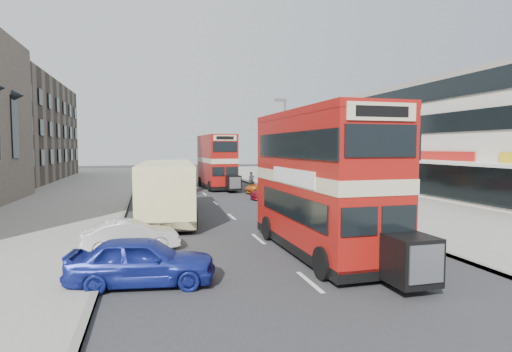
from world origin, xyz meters
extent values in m
plane|color=#28282B|center=(0.00, 0.00, 0.00)|extent=(160.00, 160.00, 0.00)
cube|color=#28282B|center=(0.00, 20.00, 0.01)|extent=(12.00, 90.00, 0.01)
cube|color=gray|center=(12.00, 20.00, 0.07)|extent=(12.00, 90.00, 0.15)
cube|color=gray|center=(-12.00, 20.00, 0.07)|extent=(12.00, 90.00, 0.15)
cube|color=gray|center=(-6.10, 20.00, 0.07)|extent=(0.20, 90.00, 0.16)
cube|color=gray|center=(6.10, 20.00, 0.07)|extent=(0.20, 90.00, 0.16)
cube|color=beige|center=(20.00, 22.00, 4.50)|extent=(8.00, 46.00, 9.00)
cube|color=black|center=(15.95, 22.00, 1.60)|extent=(0.10, 44.00, 2.40)
cube|color=gray|center=(20.00, 22.00, 9.10)|extent=(8.20, 46.20, 0.40)
cube|color=white|center=(15.10, 22.00, 3.00)|extent=(1.80, 44.00, 0.20)
cylinder|color=slate|center=(6.60, 18.00, 4.00)|extent=(0.16, 0.16, 8.00)
cube|color=slate|center=(6.20, 18.00, 8.00)|extent=(1.00, 0.20, 0.25)
cube|color=black|center=(1.67, -0.80, 0.36)|extent=(2.73, 8.29, 0.36)
cube|color=maroon|center=(1.67, -0.80, 1.60)|extent=(2.71, 8.29, 2.27)
cube|color=beige|center=(1.67, -0.80, 2.89)|extent=(2.75, 8.33, 0.46)
cube|color=maroon|center=(1.67, -0.80, 4.12)|extent=(2.71, 8.29, 2.16)
cube|color=maroon|center=(1.67, -0.80, 5.29)|extent=(2.73, 8.31, 0.26)
cube|color=black|center=(2.39, -5.53, 0.93)|extent=(1.26, 1.26, 1.34)
cube|color=black|center=(1.81, 24.86, 0.35)|extent=(2.81, 8.04, 0.35)
cube|color=maroon|center=(1.81, 24.86, 1.54)|extent=(2.79, 8.04, 2.19)
cube|color=beige|center=(1.81, 24.86, 2.78)|extent=(2.84, 8.08, 0.45)
cube|color=maroon|center=(1.81, 24.86, 3.97)|extent=(2.79, 8.04, 2.09)
cube|color=maroon|center=(1.81, 24.86, 5.10)|extent=(2.81, 8.06, 0.25)
cube|color=black|center=(2.61, 20.32, 0.89)|extent=(1.24, 1.24, 1.29)
cube|color=black|center=(-3.64, 8.95, 0.44)|extent=(3.42, 11.24, 0.44)
cube|color=beige|center=(-3.64, 8.95, 1.72)|extent=(3.39, 11.24, 2.89)
imported|color=navy|center=(-4.85, -3.00, 0.72)|extent=(4.45, 2.28, 1.45)
imported|color=silver|center=(-5.34, 1.26, 0.60)|extent=(3.77, 1.62, 1.21)
imported|color=maroon|center=(4.90, 14.97, 0.59)|extent=(4.15, 1.86, 1.18)
imported|color=#C05613|center=(5.54, 19.00, 0.61)|extent=(4.41, 2.09, 1.22)
imported|color=gray|center=(8.22, 14.72, 1.03)|extent=(0.77, 0.65, 1.77)
imported|color=gray|center=(8.99, 29.60, 0.92)|extent=(0.94, 0.50, 1.54)
imported|color=gray|center=(4.19, 20.08, 0.49)|extent=(0.74, 1.90, 0.98)
imported|color=black|center=(4.19, 20.08, 1.11)|extent=(0.57, 0.39, 1.52)
camera|label=1|loc=(-4.62, -15.32, 4.05)|focal=28.92mm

